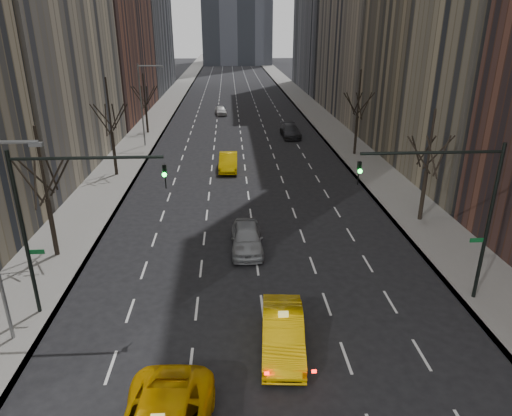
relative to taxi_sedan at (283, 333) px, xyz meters
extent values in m
cube|color=slate|center=(-12.89, 61.24, -0.75)|extent=(4.50, 320.00, 0.15)
cube|color=slate|center=(11.61, 61.24, -0.75)|extent=(4.50, 320.00, 0.15)
cylinder|color=black|center=(-12.64, 9.24, 1.11)|extent=(0.28, 0.28, 3.57)
cylinder|color=black|center=(-12.64, 9.24, 5.02)|extent=(0.16, 0.16, 4.25)
cylinder|color=black|center=(-12.50, 10.09, 4.13)|extent=(0.42, 1.80, 2.52)
cylinder|color=black|center=(-11.84, 9.54, 4.13)|extent=(1.74, 0.72, 2.52)
cylinder|color=black|center=(-11.99, 8.69, 4.13)|extent=(1.46, 1.25, 2.52)
cylinder|color=black|center=(-12.79, 8.39, 4.13)|extent=(0.42, 1.80, 2.52)
cylinder|color=black|center=(-13.45, 8.95, 4.13)|extent=(1.74, 0.72, 2.52)
cylinder|color=black|center=(-13.30, 9.79, 4.13)|extent=(1.46, 1.25, 2.52)
cylinder|color=black|center=(-12.64, 25.24, 1.32)|extent=(0.28, 0.28, 3.99)
cylinder|color=black|center=(-12.64, 25.24, 5.69)|extent=(0.16, 0.16, 4.75)
cylinder|color=black|center=(-12.50, 26.09, 4.55)|extent=(0.42, 1.80, 2.52)
cylinder|color=black|center=(-11.84, 25.54, 4.55)|extent=(1.74, 0.72, 2.52)
cylinder|color=black|center=(-11.99, 24.69, 4.55)|extent=(1.46, 1.25, 2.52)
cylinder|color=black|center=(-12.79, 24.39, 4.55)|extent=(0.42, 1.80, 2.52)
cylinder|color=black|center=(-13.45, 24.95, 4.55)|extent=(1.74, 0.72, 2.52)
cylinder|color=black|center=(-13.30, 25.79, 4.55)|extent=(1.46, 1.25, 2.52)
cylinder|color=black|center=(-12.64, 43.24, 1.01)|extent=(0.28, 0.28, 3.36)
cylinder|color=black|center=(-12.64, 43.24, 4.69)|extent=(0.16, 0.16, 4.00)
cylinder|color=black|center=(-12.50, 44.09, 3.92)|extent=(0.42, 1.80, 2.52)
cylinder|color=black|center=(-11.84, 43.54, 3.92)|extent=(1.74, 0.72, 2.52)
cylinder|color=black|center=(-11.99, 42.69, 3.92)|extent=(1.46, 1.25, 2.52)
cylinder|color=black|center=(-12.79, 42.39, 3.92)|extent=(0.42, 1.80, 2.52)
cylinder|color=black|center=(-13.45, 42.95, 3.92)|extent=(1.74, 0.72, 2.52)
cylinder|color=black|center=(-13.30, 43.79, 3.92)|extent=(1.46, 1.25, 2.52)
cylinder|color=black|center=(11.36, 13.24, 1.11)|extent=(0.28, 0.28, 3.57)
cylinder|color=black|center=(11.36, 13.24, 5.02)|extent=(0.16, 0.16, 4.25)
cylinder|color=black|center=(11.50, 14.09, 4.13)|extent=(0.42, 1.80, 2.52)
cylinder|color=black|center=(12.16, 13.54, 4.13)|extent=(1.74, 0.72, 2.52)
cylinder|color=black|center=(12.01, 12.69, 4.13)|extent=(1.46, 1.25, 2.52)
cylinder|color=black|center=(11.21, 12.39, 4.13)|extent=(0.42, 1.80, 2.52)
cylinder|color=black|center=(10.55, 12.95, 4.13)|extent=(1.74, 0.72, 2.52)
cylinder|color=black|center=(10.70, 13.79, 4.13)|extent=(1.46, 1.25, 2.52)
cylinder|color=black|center=(11.36, 31.24, 1.32)|extent=(0.28, 0.28, 3.99)
cylinder|color=black|center=(11.36, 31.24, 5.69)|extent=(0.16, 0.16, 4.75)
cylinder|color=black|center=(11.50, 32.09, 4.55)|extent=(0.42, 1.80, 2.52)
cylinder|color=black|center=(12.16, 31.54, 4.55)|extent=(1.74, 0.72, 2.52)
cylinder|color=black|center=(12.01, 30.69, 4.55)|extent=(1.46, 1.25, 2.52)
cylinder|color=black|center=(11.21, 30.39, 4.55)|extent=(0.42, 1.80, 2.52)
cylinder|color=black|center=(10.55, 30.95, 4.55)|extent=(1.74, 0.72, 2.52)
cylinder|color=black|center=(10.70, 31.79, 4.55)|extent=(1.46, 1.25, 2.52)
cylinder|color=black|center=(-11.44, 3.24, 3.33)|extent=(0.18, 0.18, 8.00)
cylinder|color=black|center=(-8.19, 3.24, 6.93)|extent=(6.50, 0.14, 0.14)
imported|color=black|center=(-4.94, 3.24, 6.03)|extent=(0.18, 0.22, 1.10)
sphere|color=#0CFF33|center=(-4.94, 3.06, 6.18)|extent=(0.20, 0.20, 0.20)
cube|color=#0C5926|center=(-11.04, 3.24, 2.53)|extent=(0.70, 0.04, 0.22)
cylinder|color=black|center=(10.16, 3.24, 3.33)|extent=(0.18, 0.18, 8.00)
cylinder|color=black|center=(6.91, 3.24, 6.93)|extent=(6.50, 0.14, 0.14)
imported|color=black|center=(3.66, 3.24, 6.03)|extent=(0.18, 0.22, 1.10)
sphere|color=#0CFF33|center=(3.66, 3.06, 6.18)|extent=(0.20, 0.20, 0.20)
cube|color=#0C5926|center=(9.76, 3.24, 2.53)|extent=(0.70, 0.04, 0.22)
cylinder|color=slate|center=(-10.54, 1.24, 8.13)|extent=(2.60, 0.14, 0.14)
cube|color=slate|center=(-9.34, 1.24, 8.03)|extent=(0.50, 0.22, 0.15)
cylinder|color=slate|center=(-11.84, 36.24, 3.83)|extent=(0.16, 0.16, 9.00)
cylinder|color=slate|center=(-10.54, 36.24, 8.13)|extent=(2.60, 0.14, 0.14)
cube|color=slate|center=(-9.34, 36.24, 8.03)|extent=(0.50, 0.22, 0.15)
imported|color=#FFC005|center=(0.00, 0.00, 0.00)|extent=(2.15, 5.12, 1.65)
imported|color=gray|center=(-1.16, 9.47, -0.01)|extent=(1.97, 4.80, 1.63)
imported|color=#F2BF05|center=(-2.26, 26.52, -0.01)|extent=(1.84, 4.96, 1.62)
imported|color=#29292D|center=(5.54, 40.11, -0.05)|extent=(2.31, 5.37, 1.54)
imported|color=silver|center=(-3.37, 56.09, -0.15)|extent=(1.99, 4.10, 1.35)
camera|label=1|loc=(-2.09, -15.97, 12.16)|focal=32.00mm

